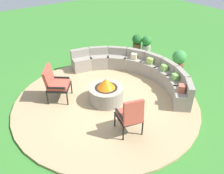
# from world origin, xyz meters

# --- Properties ---
(ground_plane) EXTENTS (24.00, 24.00, 0.00)m
(ground_plane) POSITION_xyz_m (0.00, 0.00, 0.00)
(ground_plane) COLOR #387A2D
(patio_circle) EXTENTS (5.18, 5.18, 0.06)m
(patio_circle) POSITION_xyz_m (0.00, 0.00, 0.03)
(patio_circle) COLOR tan
(patio_circle) RESTS_ON ground_plane
(fire_pit) EXTENTS (0.97, 0.97, 0.73)m
(fire_pit) POSITION_xyz_m (0.00, 0.00, 0.34)
(fire_pit) COLOR gray
(fire_pit) RESTS_ON patio_circle
(curved_stone_bench) EXTENTS (4.08, 2.29, 0.72)m
(curved_stone_bench) POSITION_xyz_m (-0.51, 1.55, 0.35)
(curved_stone_bench) COLOR gray
(curved_stone_bench) RESTS_ON patio_circle
(lounge_chair_front_left) EXTENTS (0.85, 0.87, 1.03)m
(lounge_chair_front_left) POSITION_xyz_m (-0.92, -1.07, 0.59)
(lounge_chair_front_left) COLOR black
(lounge_chair_front_left) RESTS_ON patio_circle
(lounge_chair_front_right) EXTENTS (0.69, 0.64, 1.00)m
(lounge_chair_front_right) POSITION_xyz_m (1.38, -0.29, 0.59)
(lounge_chair_front_right) COLOR black
(lounge_chair_front_right) RESTS_ON patio_circle
(potted_plant_0) EXTENTS (0.39, 0.39, 0.71)m
(potted_plant_0) POSITION_xyz_m (-1.89, 3.29, 0.38)
(potted_plant_0) COLOR #A89E8E
(potted_plant_0) RESTS_ON ground_plane
(potted_plant_1) EXTENTS (0.48, 0.48, 0.77)m
(potted_plant_1) POSITION_xyz_m (-0.09, 3.13, 0.41)
(potted_plant_1) COLOR brown
(potted_plant_1) RESTS_ON ground_plane
(potted_plant_2) EXTENTS (0.40, 0.40, 0.72)m
(potted_plant_2) POSITION_xyz_m (-2.23, 3.08, 0.39)
(potted_plant_2) COLOR brown
(potted_plant_2) RESTS_ON ground_plane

